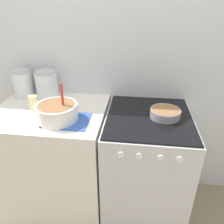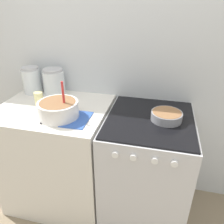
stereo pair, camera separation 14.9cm
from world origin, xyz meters
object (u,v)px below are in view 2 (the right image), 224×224
object	(u,v)px
mixing_bowl	(58,109)
baking_pan	(167,116)
stove	(145,169)
tin_can	(39,99)
storage_jar_middle	(54,84)
storage_jar_left	(32,82)

from	to	relation	value
mixing_bowl	baking_pan	distance (m)	0.74
stove	mixing_bowl	bearing A→B (deg)	-167.89
mixing_bowl	tin_can	xyz separation A→B (m)	(-0.22, 0.12, -0.01)
tin_can	mixing_bowl	bearing A→B (deg)	-29.10
stove	tin_can	distance (m)	0.99
stove	tin_can	bearing A→B (deg)	-179.25
stove	storage_jar_middle	xyz separation A→B (m)	(-0.83, 0.23, 0.56)
stove	baking_pan	bearing A→B (deg)	-0.49
stove	mixing_bowl	world-z (taller)	mixing_bowl
mixing_bowl	baking_pan	size ratio (longest dim) A/B	1.32
baking_pan	tin_can	world-z (taller)	tin_can
stove	storage_jar_middle	distance (m)	1.03
mixing_bowl	storage_jar_middle	size ratio (longest dim) A/B	1.23
stove	storage_jar_left	bearing A→B (deg)	167.38
stove	baking_pan	world-z (taller)	baking_pan
mixing_bowl	storage_jar_left	bearing A→B (deg)	138.90
tin_can	storage_jar_left	bearing A→B (deg)	129.37
baking_pan	tin_can	bearing A→B (deg)	-179.39
stove	storage_jar_left	xyz separation A→B (m)	(-1.04, 0.23, 0.56)
stove	storage_jar_middle	world-z (taller)	storage_jar_middle
mixing_bowl	baking_pan	xyz separation A→B (m)	(0.73, 0.13, -0.03)
storage_jar_left	storage_jar_middle	size ratio (longest dim) A/B	1.00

